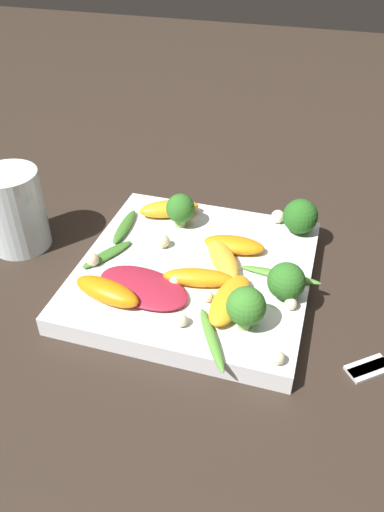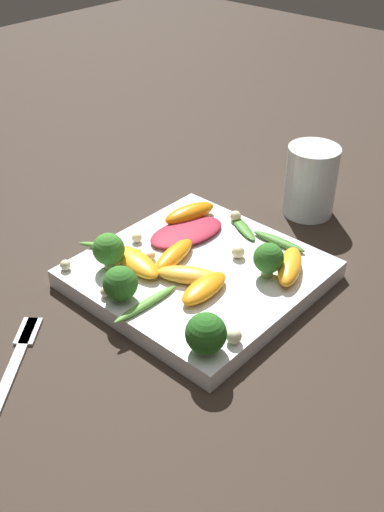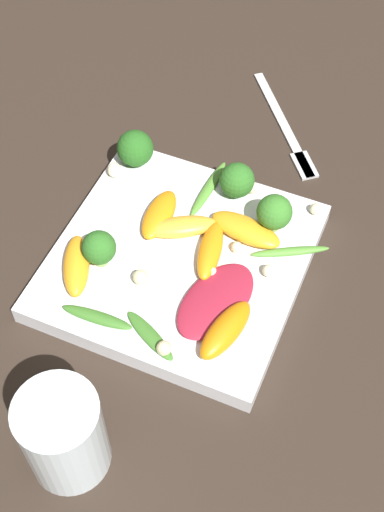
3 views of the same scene
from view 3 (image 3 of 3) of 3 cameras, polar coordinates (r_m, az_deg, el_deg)
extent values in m
plane|color=#2D231C|center=(0.76, -0.98, -0.93)|extent=(2.40, 2.40, 0.00)
cube|color=white|center=(0.75, -0.99, -0.44)|extent=(0.25, 0.25, 0.02)
cylinder|color=silver|center=(0.62, -10.23, -13.91)|extent=(0.07, 0.07, 0.10)
cube|color=silver|center=(0.90, 7.29, 10.58)|extent=(0.13, 0.16, 0.01)
cube|color=silver|center=(0.86, 8.98, 7.25)|extent=(0.04, 0.05, 0.01)
ellipsoid|color=maroon|center=(0.70, 1.92, -3.58)|extent=(0.08, 0.11, 0.01)
ellipsoid|color=orange|center=(0.73, -9.24, -0.77)|extent=(0.06, 0.08, 0.02)
ellipsoid|color=orange|center=(0.73, 1.47, 0.45)|extent=(0.04, 0.08, 0.02)
ellipsoid|color=#FCAD33|center=(0.75, -0.84, 2.34)|extent=(0.08, 0.06, 0.02)
ellipsoid|color=orange|center=(0.76, -2.63, 3.33)|extent=(0.03, 0.07, 0.02)
ellipsoid|color=orange|center=(0.68, 2.71, -5.93)|extent=(0.04, 0.08, 0.02)
ellipsoid|color=orange|center=(0.75, 4.32, 2.12)|extent=(0.08, 0.04, 0.02)
cylinder|color=#7A9E51|center=(0.73, -7.32, -0.13)|extent=(0.01, 0.01, 0.02)
sphere|color=#2D6B23|center=(0.72, -7.46, 0.68)|extent=(0.04, 0.04, 0.04)
cylinder|color=#7A9E51|center=(0.82, -4.50, 7.76)|extent=(0.01, 0.01, 0.01)
sphere|color=#26601E|center=(0.81, -4.57, 8.59)|extent=(0.04, 0.04, 0.04)
cylinder|color=#7A9E51|center=(0.79, 3.56, 5.30)|extent=(0.01, 0.01, 0.01)
sphere|color=#2D6B23|center=(0.78, 3.62, 6.07)|extent=(0.04, 0.04, 0.04)
cylinder|color=#7A9E51|center=(0.76, 6.48, 2.64)|extent=(0.01, 0.01, 0.02)
sphere|color=#387A28|center=(0.74, 6.61, 3.52)|extent=(0.04, 0.04, 0.04)
ellipsoid|color=#518E33|center=(0.79, 1.32, 5.41)|extent=(0.02, 0.09, 0.01)
ellipsoid|color=#3D7528|center=(0.68, -3.39, -6.38)|extent=(0.07, 0.05, 0.01)
ellipsoid|color=#518E33|center=(0.74, 7.86, 0.36)|extent=(0.08, 0.05, 0.01)
ellipsoid|color=#3D7528|center=(0.70, -7.62, -4.87)|extent=(0.07, 0.02, 0.01)
sphere|color=beige|center=(0.78, 9.86, 3.72)|extent=(0.01, 0.01, 0.01)
sphere|color=beige|center=(0.81, -6.22, 6.85)|extent=(0.02, 0.02, 0.02)
sphere|color=beige|center=(0.79, 4.85, 5.43)|extent=(0.01, 0.01, 0.01)
sphere|color=beige|center=(0.72, 6.15, -1.18)|extent=(0.01, 0.01, 0.01)
sphere|color=beige|center=(0.72, 1.45, -1.22)|extent=(0.01, 0.01, 0.01)
sphere|color=beige|center=(0.74, 3.60, 0.70)|extent=(0.01, 0.01, 0.01)
sphere|color=beige|center=(0.71, -4.15, -1.70)|extent=(0.02, 0.02, 0.02)
sphere|color=beige|center=(0.67, -2.26, -7.37)|extent=(0.01, 0.01, 0.01)
camera|label=1|loc=(0.62, 44.34, 15.37)|focal=35.00mm
camera|label=2|loc=(1.01, -14.85, 42.61)|focal=42.00mm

